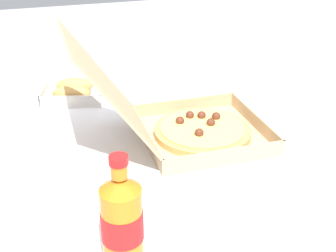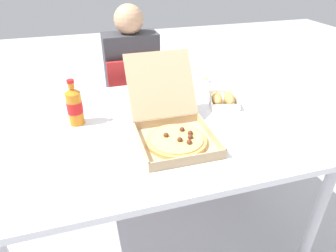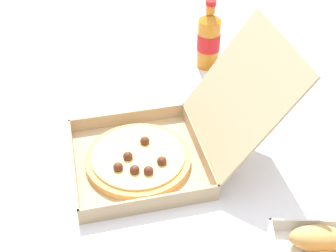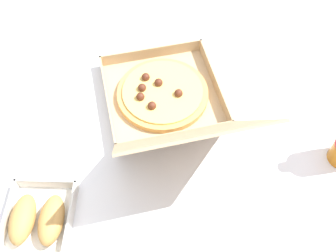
# 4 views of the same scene
# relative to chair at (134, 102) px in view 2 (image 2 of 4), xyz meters

# --- Properties ---
(ground_plane) EXTENTS (10.00, 10.00, 0.00)m
(ground_plane) POSITION_rel_chair_xyz_m (-0.01, -0.75, -0.48)
(ground_plane) COLOR #B2B2B7
(dining_table) EXTENTS (1.46, 1.03, 0.71)m
(dining_table) POSITION_rel_chair_xyz_m (-0.01, -0.75, 0.17)
(dining_table) COLOR white
(dining_table) RESTS_ON ground_plane
(chair) EXTENTS (0.40, 0.40, 0.83)m
(chair) POSITION_rel_chair_xyz_m (0.00, 0.00, 0.00)
(chair) COLOR red
(chair) RESTS_ON ground_plane
(diner_person) EXTENTS (0.36, 0.41, 1.15)m
(diner_person) POSITION_rel_chair_xyz_m (-0.00, 0.06, 0.21)
(diner_person) COLOR #333847
(diner_person) RESTS_ON ground_plane
(pizza_box_open) EXTENTS (0.32, 0.51, 0.31)m
(pizza_box_open) POSITION_rel_chair_xyz_m (0.02, -0.89, 0.28)
(pizza_box_open) COLOR tan
(pizza_box_open) RESTS_ON dining_table
(bread_side_box) EXTENTS (0.19, 0.22, 0.06)m
(bread_side_box) POSITION_rel_chair_xyz_m (0.38, -0.64, 0.26)
(bread_side_box) COLOR white
(bread_side_box) RESTS_ON dining_table
(cola_bottle) EXTENTS (0.07, 0.07, 0.22)m
(cola_bottle) POSITION_rel_chair_xyz_m (-0.39, -0.63, 0.33)
(cola_bottle) COLOR orange
(cola_bottle) RESTS_ON dining_table
(paper_menu) EXTENTS (0.24, 0.20, 0.00)m
(paper_menu) POSITION_rel_chair_xyz_m (0.18, -0.44, 0.24)
(paper_menu) COLOR white
(paper_menu) RESTS_ON dining_table
(napkin_pile) EXTENTS (0.12, 0.12, 0.02)m
(napkin_pile) POSITION_rel_chair_xyz_m (0.54, -0.87, 0.24)
(napkin_pile) COLOR white
(napkin_pile) RESTS_ON dining_table
(dipping_sauce_cup) EXTENTS (0.06, 0.06, 0.02)m
(dipping_sauce_cup) POSITION_rel_chair_xyz_m (0.41, -0.32, 0.25)
(dipping_sauce_cup) COLOR white
(dipping_sauce_cup) RESTS_ON dining_table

